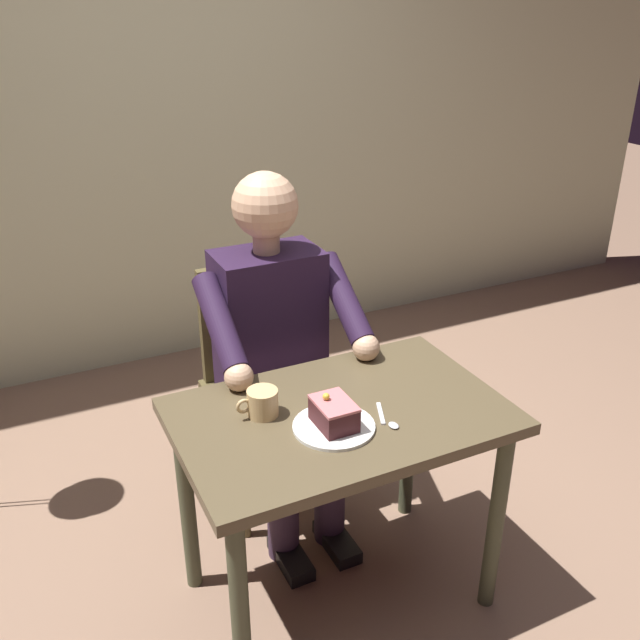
{
  "coord_description": "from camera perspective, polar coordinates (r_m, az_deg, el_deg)",
  "views": [
    {
      "loc": [
        0.79,
        1.5,
        1.79
      ],
      "look_at": [
        0.02,
        -0.1,
        0.96
      ],
      "focal_mm": 38.96,
      "sensor_mm": 36.0,
      "label": 1
    }
  ],
  "objects": [
    {
      "name": "ground_plane",
      "position": [
        2.47,
        1.48,
        -21.38
      ],
      "size": [
        14.0,
        14.0,
        0.0
      ],
      "primitive_type": "plane",
      "color": "#81624E"
    },
    {
      "name": "chair",
      "position": [
        2.62,
        -4.82,
        -4.43
      ],
      "size": [
        0.42,
        0.42,
        0.91
      ],
      "color": "brown",
      "rests_on": "ground"
    },
    {
      "name": "seated_person",
      "position": [
        2.4,
        -3.48,
        -2.61
      ],
      "size": [
        0.53,
        0.58,
        1.29
      ],
      "color": "#271731",
      "rests_on": "ground"
    },
    {
      "name": "coffee_cup",
      "position": [
        1.98,
        -4.78,
        -6.75
      ],
      "size": [
        0.12,
        0.09,
        0.08
      ],
      "color": "tan",
      "rests_on": "dining_table"
    },
    {
      "name": "dining_table",
      "position": [
        2.07,
        1.66,
        -9.85
      ],
      "size": [
        0.95,
        0.61,
        0.71
      ],
      "color": "brown",
      "rests_on": "ground"
    },
    {
      "name": "dessert_plate",
      "position": [
        1.94,
        1.14,
        -8.73
      ],
      "size": [
        0.23,
        0.23,
        0.01
      ],
      "primitive_type": "cylinder",
      "color": "white",
      "rests_on": "dining_table"
    },
    {
      "name": "dessert_spoon",
      "position": [
        1.98,
        5.57,
        -8.17
      ],
      "size": [
        0.05,
        0.14,
        0.01
      ],
      "color": "silver",
      "rests_on": "dining_table"
    },
    {
      "name": "cafe_rear_panel",
      "position": [
        3.56,
        -13.76,
        19.81
      ],
      "size": [
        6.4,
        0.12,
        3.0
      ],
      "primitive_type": "cube",
      "color": "#BBBF99",
      "rests_on": "ground"
    },
    {
      "name": "cake_slice",
      "position": [
        1.92,
        1.15,
        -7.67
      ],
      "size": [
        0.1,
        0.13,
        0.09
      ],
      "color": "#3E181B",
      "rests_on": "dessert_plate"
    }
  ]
}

